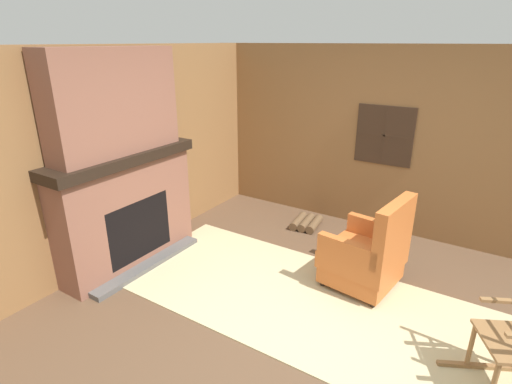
{
  "coord_description": "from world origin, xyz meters",
  "views": [
    {
      "loc": [
        1.16,
        -2.66,
        2.41
      ],
      "look_at": [
        -0.97,
        0.68,
        0.9
      ],
      "focal_mm": 28.0,
      "sensor_mm": 36.0,
      "label": 1
    }
  ],
  "objects_px": {
    "firewood_stack": "(306,223)",
    "oil_lamp_vase": "(87,150)",
    "armchair": "(367,256)",
    "storage_case": "(124,144)"
  },
  "relations": [
    {
      "from": "firewood_stack",
      "to": "armchair",
      "type": "bearing_deg",
      "value": -40.25
    },
    {
      "from": "armchair",
      "to": "storage_case",
      "type": "distance_m",
      "value": 2.81
    },
    {
      "from": "armchair",
      "to": "oil_lamp_vase",
      "type": "relative_size",
      "value": 3.36
    },
    {
      "from": "armchair",
      "to": "oil_lamp_vase",
      "type": "height_order",
      "value": "oil_lamp_vase"
    },
    {
      "from": "firewood_stack",
      "to": "oil_lamp_vase",
      "type": "xyz_separation_m",
      "value": [
        -1.34,
        -2.27,
        1.35
      ]
    },
    {
      "from": "armchair",
      "to": "oil_lamp_vase",
      "type": "distance_m",
      "value": 2.99
    },
    {
      "from": "armchair",
      "to": "storage_case",
      "type": "relative_size",
      "value": 3.85
    },
    {
      "from": "storage_case",
      "to": "oil_lamp_vase",
      "type": "bearing_deg",
      "value": -90.01
    },
    {
      "from": "firewood_stack",
      "to": "oil_lamp_vase",
      "type": "distance_m",
      "value": 2.96
    },
    {
      "from": "oil_lamp_vase",
      "to": "armchair",
      "type": "bearing_deg",
      "value": 27.78
    }
  ]
}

